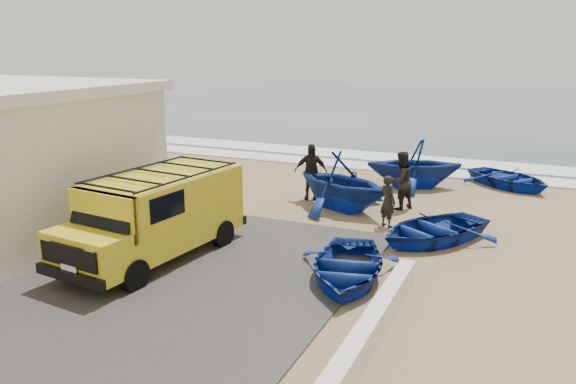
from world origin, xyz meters
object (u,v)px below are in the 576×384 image
(boat_near_left, at_px, (347,266))
(fisherman_front, at_px, (388,201))
(parapet, at_px, (372,328))
(boat_mid_left, at_px, (342,181))
(fisherman_back, at_px, (311,172))
(van, at_px, (157,213))
(fisherman_middle, at_px, (401,181))
(boat_far_right, at_px, (509,178))
(boat_near_right, at_px, (432,229))
(boat_far_left, at_px, (414,164))

(boat_near_left, distance_m, fisherman_front, 4.40)
(parapet, height_order, boat_mid_left, boat_mid_left)
(fisherman_back, bearing_deg, boat_near_left, -76.62)
(van, xyz_separation_m, fisherman_middle, (4.64, 7.03, -0.23))
(parapet, xyz_separation_m, boat_far_right, (1.58, 13.59, 0.09))
(boat_near_left, xyz_separation_m, boat_near_right, (1.32, 3.56, 0.01))
(van, bearing_deg, fisherman_middle, 62.29)
(boat_near_left, height_order, boat_mid_left, boat_mid_left)
(parapet, xyz_separation_m, boat_far_left, (-1.80, 12.07, 0.67))
(van, distance_m, fisherman_front, 6.88)
(parapet, bearing_deg, boat_mid_left, 112.77)
(boat_near_right, height_order, boat_far_right, boat_near_right)
(boat_near_left, relative_size, fisherman_middle, 1.79)
(van, height_order, boat_near_right, van)
(boat_far_left, height_order, fisherman_middle, fisherman_middle)
(boat_far_left, xyz_separation_m, fisherman_front, (0.31, -5.22, -0.14))
(boat_mid_left, height_order, fisherman_middle, fisherman_middle)
(boat_near_left, height_order, fisherman_middle, fisherman_middle)
(boat_near_right, relative_size, fisherman_front, 2.27)
(boat_far_right, height_order, fisherman_back, fisherman_back)
(boat_near_right, xyz_separation_m, boat_far_right, (1.58, 7.55, -0.01))
(fisherman_front, bearing_deg, boat_near_left, 123.90)
(parapet, relative_size, boat_near_left, 1.71)
(fisherman_middle, bearing_deg, boat_far_left, -142.15)
(boat_far_right, bearing_deg, van, -175.99)
(boat_mid_left, relative_size, boat_far_left, 1.04)
(boat_near_left, bearing_deg, van, 173.99)
(boat_near_right, bearing_deg, fisherman_middle, 152.19)
(fisherman_middle, relative_size, fisherman_back, 0.98)
(boat_mid_left, distance_m, fisherman_front, 2.23)
(boat_far_left, bearing_deg, boat_far_right, 93.88)
(parapet, height_order, fisherman_back, fisherman_back)
(boat_near_left, relative_size, boat_mid_left, 0.94)
(boat_near_left, xyz_separation_m, boat_far_right, (2.90, 11.12, -0.00))
(van, height_order, boat_near_left, van)
(boat_mid_left, bearing_deg, boat_near_left, -136.67)
(van, height_order, fisherman_middle, van)
(van, relative_size, boat_near_left, 1.55)
(boat_near_right, xyz_separation_m, boat_far_left, (-1.81, 6.03, 0.57))
(boat_mid_left, bearing_deg, boat_near_right, -97.53)
(boat_mid_left, relative_size, fisherman_back, 1.85)
(parapet, bearing_deg, boat_far_left, 98.50)
(parapet, bearing_deg, fisherman_back, 118.53)
(parapet, height_order, boat_far_right, boat_far_right)
(boat_mid_left, relative_size, fisherman_front, 2.32)
(van, relative_size, boat_mid_left, 1.46)
(boat_near_left, bearing_deg, boat_far_left, 80.02)
(parapet, bearing_deg, van, 163.19)
(boat_far_right, bearing_deg, fisherman_middle, -176.46)
(fisherman_front, bearing_deg, van, 77.90)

